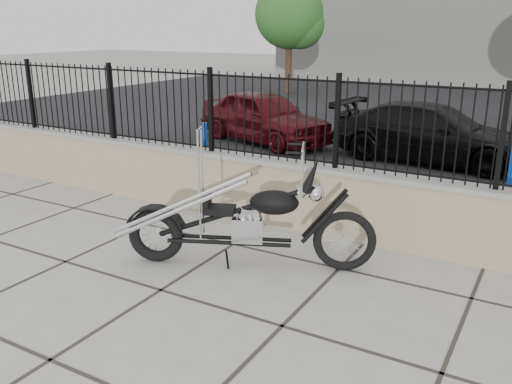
{
  "coord_description": "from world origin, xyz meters",
  "views": [
    {
      "loc": [
        3.58,
        -4.14,
        2.79
      ],
      "look_at": [
        0.46,
        1.31,
        0.85
      ],
      "focal_mm": 38.0,
      "sensor_mm": 36.0,
      "label": 1
    }
  ],
  "objects": [
    {
      "name": "chopper_motorcycle",
      "position": [
        0.46,
        1.01,
        0.85
      ],
      "size": [
        2.81,
        1.58,
        1.7
      ],
      "primitive_type": null,
      "rotation": [
        0.0,
        0.0,
        0.4
      ],
      "color": "black",
      "rests_on": "ground_plane"
    },
    {
      "name": "parking_lot",
      "position": [
        0.0,
        12.5,
        0.0
      ],
      "size": [
        30.0,
        30.0,
        0.0
      ],
      "primitive_type": "plane",
      "color": "black",
      "rests_on": "ground"
    },
    {
      "name": "car_red",
      "position": [
        -2.87,
        7.51,
        0.64
      ],
      "size": [
        4.02,
        2.66,
        1.27
      ],
      "primitive_type": "imported",
      "rotation": [
        0.0,
        0.0,
        1.23
      ],
      "color": "#41090F",
      "rests_on": "parking_lot"
    },
    {
      "name": "retaining_wall",
      "position": [
        0.0,
        2.5,
        0.48
      ],
      "size": [
        14.0,
        0.36,
        0.96
      ],
      "primitive_type": "cube",
      "color": "gray",
      "rests_on": "ground_plane"
    },
    {
      "name": "ground_plane",
      "position": [
        0.0,
        0.0,
        0.0
      ],
      "size": [
        90.0,
        90.0,
        0.0
      ],
      "primitive_type": "plane",
      "color": "#99968E",
      "rests_on": "ground"
    },
    {
      "name": "tree_left",
      "position": [
        -6.95,
        17.0,
        3.36
      ],
      "size": [
        2.84,
        2.84,
        4.8
      ],
      "rotation": [
        0.0,
        0.0,
        0.03
      ],
      "color": "#382619",
      "rests_on": "ground_plane"
    },
    {
      "name": "car_black",
      "position": [
        1.19,
        7.49,
        0.61
      ],
      "size": [
        4.35,
        2.09,
        1.22
      ],
      "primitive_type": "imported",
      "rotation": [
        0.0,
        0.0,
        1.48
      ],
      "color": "black",
      "rests_on": "parking_lot"
    },
    {
      "name": "iron_fence",
      "position": [
        0.0,
        2.5,
        1.56
      ],
      "size": [
        14.0,
        0.08,
        1.2
      ],
      "primitive_type": "cube",
      "color": "black",
      "rests_on": "retaining_wall"
    },
    {
      "name": "background_building",
      "position": [
        0.0,
        26.5,
        4.0
      ],
      "size": [
        22.0,
        6.0,
        8.0
      ],
      "primitive_type": "cube",
      "color": "beige",
      "rests_on": "ground_plane"
    },
    {
      "name": "bollard_b",
      "position": [
        3.0,
        4.86,
        0.53
      ],
      "size": [
        0.15,
        0.15,
        1.07
      ],
      "primitive_type": "cylinder",
      "rotation": [
        0.0,
        0.0,
        0.22
      ],
      "color": "#0B3AA9",
      "rests_on": "ground_plane"
    },
    {
      "name": "bollard_a",
      "position": [
        -2.89,
        4.99,
        0.43
      ],
      "size": [
        0.11,
        0.11,
        0.86
      ],
      "primitive_type": "cylinder",
      "rotation": [
        0.0,
        0.0,
        0.06
      ],
      "color": "blue",
      "rests_on": "ground_plane"
    }
  ]
}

